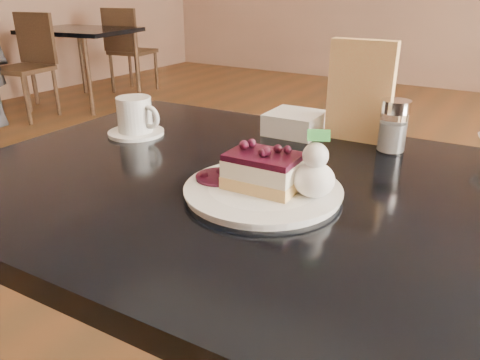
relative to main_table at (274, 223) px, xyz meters
The scene contains 10 objects.
main_table is the anchor object (origin of this frame).
dessert_plate 0.10m from the main_table, 87.58° to the right, with size 0.25×0.25×0.01m, color white.
cheesecake_slice 0.13m from the main_table, 87.58° to the right, with size 0.12×0.09×0.06m.
whipped_cream 0.15m from the main_table, 22.77° to the right, with size 0.06×0.06×0.06m.
berry_sauce 0.13m from the main_table, 144.68° to the right, with size 0.08×0.08×0.01m, color black.
coffee_set 0.43m from the main_table, 168.16° to the left, with size 0.13×0.13×0.09m.
menu_card 0.36m from the main_table, 83.98° to the left, with size 0.14×0.03×0.21m, color beige.
sugar_shaker 0.32m from the main_table, 66.41° to the left, with size 0.06×0.06×0.11m.
napkin_stack 0.32m from the main_table, 110.00° to the left, with size 0.12×0.12×0.05m, color white.
bg_table_far_left 3.96m from the main_table, 144.42° to the left, with size 1.00×1.63×1.08m.
Camera 1 is at (0.33, -0.41, 1.04)m, focal length 35.00 mm.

